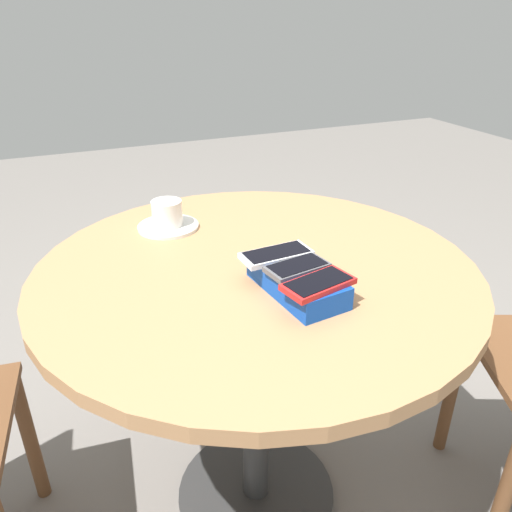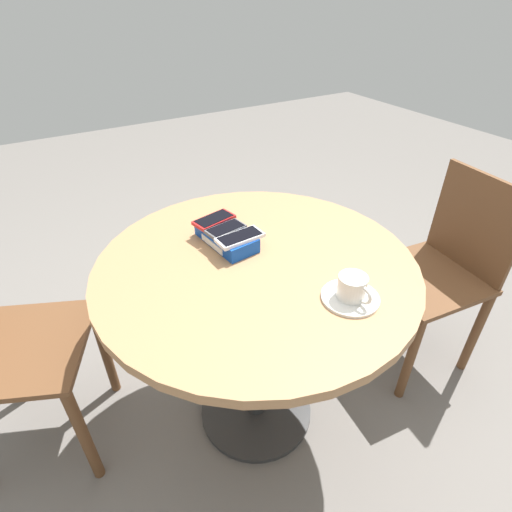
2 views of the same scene
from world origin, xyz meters
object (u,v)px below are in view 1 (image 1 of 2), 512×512
Objects in this scene: round_table at (256,314)px; coffee_cup at (167,212)px; phone_gray at (297,267)px; phone_box at (297,281)px; phone_white at (276,254)px; saucer at (168,226)px; phone_red at (318,284)px.

coffee_cup is at bearing 24.98° from round_table.
phone_gray is (-0.13, -0.03, 0.18)m from round_table.
phone_gray is at bearing -21.71° from phone_box.
coffee_cup reaches higher than phone_white.
round_table is 0.32m from saucer.
coffee_cup is (0.00, 0.00, 0.04)m from saucer.
phone_red is 0.98× the size of phone_white.
phone_red is 0.50m from coffee_cup.
phone_gray reaches higher than round_table.
phone_box is 1.74× the size of phone_gray.
phone_gray and phone_white have the same top height.
phone_white is 0.97× the size of saucer.
phone_white is 0.36m from coffee_cup.
phone_white reaches higher than round_table.
round_table is 9.16× the size of coffee_cup.
coffee_cup reaches higher than phone_red.
coffee_cup is (0.40, 0.15, -0.01)m from phone_gray.
coffee_cup is (0.27, 0.13, 0.17)m from round_table.
saucer is at bearing 22.74° from phone_white.
phone_box is 2.17× the size of coffee_cup.
round_table is 0.22m from phone_gray.
phone_red is at bearing -161.20° from saucer.
phone_white is at bearing -167.46° from round_table.
coffee_cup is (0.40, 0.15, 0.02)m from phone_box.
phone_white reaches higher than phone_box.
coffee_cup is at bearing 22.62° from phone_white.
phone_white is (-0.07, -0.02, 0.18)m from round_table.
saucer is (0.47, 0.16, -0.05)m from phone_red.
phone_box reaches higher than round_table.
coffee_cup is (0.34, 0.14, -0.01)m from phone_white.
phone_red is 0.94× the size of saucer.
round_table is 0.20m from phone_box.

